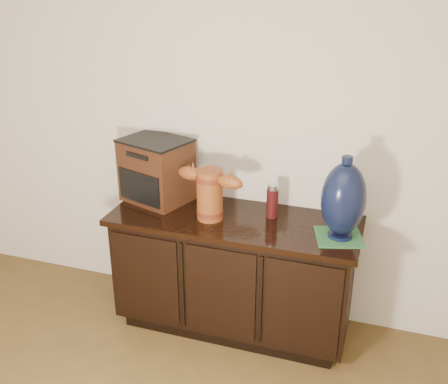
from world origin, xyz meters
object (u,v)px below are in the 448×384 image
(tv_radio, at_px, (156,170))
(lamp_base, at_px, (343,200))
(terracotta_vessel, at_px, (210,191))
(sideboard, at_px, (234,272))
(spray_can, at_px, (272,201))

(tv_radio, relative_size, lamp_base, 1.02)
(terracotta_vessel, bearing_deg, lamp_base, 11.35)
(sideboard, height_order, terracotta_vessel, terracotta_vessel)
(terracotta_vessel, relative_size, tv_radio, 0.91)
(terracotta_vessel, bearing_deg, tv_radio, 171.09)
(sideboard, height_order, spray_can, spray_can)
(sideboard, height_order, tv_radio, tv_radio)
(sideboard, bearing_deg, spray_can, 23.59)
(terracotta_vessel, distance_m, lamp_base, 0.75)
(sideboard, relative_size, tv_radio, 3.12)
(sideboard, relative_size, terracotta_vessel, 3.44)
(lamp_base, relative_size, spray_can, 2.27)
(sideboard, xyz_separation_m, spray_can, (0.20, 0.09, 0.47))
(terracotta_vessel, bearing_deg, spray_can, 33.59)
(sideboard, xyz_separation_m, terracotta_vessel, (-0.13, -0.05, 0.54))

